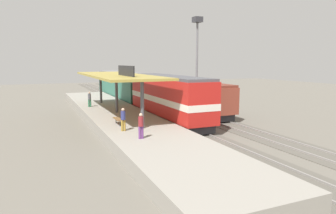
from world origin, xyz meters
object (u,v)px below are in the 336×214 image
object	(u,v)px
locomotive	(168,98)
light_mast	(197,43)
passenger_carriage_single	(121,86)
person_waiting	(123,118)
platform_bench	(118,119)
freight_car	(197,97)
person_boarding	(141,125)
person_walking	(90,98)

from	to	relation	value
locomotive	light_mast	distance (m)	12.90
passenger_carriage_single	person_waiting	xyz separation A→B (m)	(-6.20, -24.10, -0.46)
platform_bench	passenger_carriage_single	xyz separation A→B (m)	(6.00, 21.68, 0.97)
platform_bench	light_mast	distance (m)	19.63
freight_car	person_boarding	bearing A→B (deg)	-132.50
locomotive	person_walking	world-z (taller)	locomotive
platform_bench	person_walking	world-z (taller)	person_walking
passenger_carriage_single	person_walking	world-z (taller)	passenger_carriage_single
person_boarding	person_waiting	bearing A→B (deg)	99.92
freight_car	light_mast	size ratio (longest dim) A/B	1.03
platform_bench	person_waiting	distance (m)	2.47
light_mast	person_walking	bearing A→B (deg)	-175.57
locomotive	platform_bench	bearing A→B (deg)	-148.46
locomotive	light_mast	size ratio (longest dim) A/B	1.23
person_walking	platform_bench	bearing A→B (deg)	-87.47
freight_car	person_boarding	xyz separation A→B (m)	(-10.34, -11.28, -0.12)
light_mast	person_waiting	xyz separation A→B (m)	(-14.00, -14.45, -6.54)
passenger_carriage_single	person_boarding	distance (m)	27.38
passenger_carriage_single	person_boarding	world-z (taller)	passenger_carriage_single
light_mast	person_boarding	bearing A→B (deg)	-128.32
person_walking	freight_car	bearing A→B (deg)	-23.16
freight_car	locomotive	bearing A→B (deg)	-151.40
passenger_carriage_single	person_waiting	world-z (taller)	passenger_carriage_single
person_walking	person_boarding	bearing A→B (deg)	-87.33
passenger_carriage_single	person_waiting	distance (m)	24.89
locomotive	person_boarding	size ratio (longest dim) A/B	8.44
passenger_carriage_single	person_walking	size ratio (longest dim) A/B	11.70
locomotive	person_waiting	size ratio (longest dim) A/B	8.44
platform_bench	passenger_carriage_single	size ratio (longest dim) A/B	0.08
platform_bench	person_walking	size ratio (longest dim) A/B	0.99
locomotive	person_boarding	world-z (taller)	locomotive
platform_bench	passenger_carriage_single	world-z (taller)	passenger_carriage_single
freight_car	person_waiting	distance (m)	13.81
passenger_carriage_single	platform_bench	bearing A→B (deg)	-105.47
passenger_carriage_single	freight_car	distance (m)	16.16
passenger_carriage_single	light_mast	xyz separation A→B (m)	(7.80, -9.64, 6.08)
freight_car	person_walking	bearing A→B (deg)	156.84
freight_car	person_waiting	world-z (taller)	freight_car
locomotive	freight_car	xyz separation A→B (m)	(4.60, 2.51, -0.44)
locomotive	person_boarding	xyz separation A→B (m)	(-5.74, -8.77, -0.56)
locomotive	person_waiting	xyz separation A→B (m)	(-6.20, -6.10, -0.56)
platform_bench	freight_car	bearing A→B (deg)	30.29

